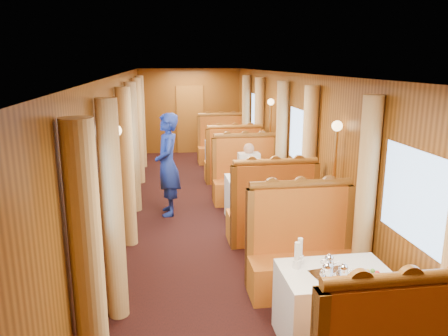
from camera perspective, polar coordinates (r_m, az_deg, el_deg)
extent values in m
cube|color=brown|center=(13.20, -4.44, 6.32)|extent=(0.80, 0.04, 2.00)
cube|color=white|center=(4.57, 14.22, -17.19)|extent=(1.05, 0.72, 0.75)
cylinder|color=brown|center=(3.23, 23.16, -13.13)|extent=(1.23, 0.10, 0.10)
cube|color=#A63912|center=(5.41, 10.25, -13.59)|extent=(1.30, 0.55, 0.45)
cube|color=#A63912|center=(5.35, 9.82, -6.60)|extent=(1.30, 0.12, 0.80)
cylinder|color=brown|center=(5.22, 10.01, -2.06)|extent=(1.23, 0.10, 0.10)
cube|color=white|center=(7.63, 4.33, -3.97)|extent=(1.05, 0.72, 0.75)
cube|color=#A63912|center=(6.81, 6.03, -7.56)|extent=(1.30, 0.55, 0.45)
cube|color=#A63912|center=(6.41, 6.64, -3.04)|extent=(1.30, 0.12, 0.80)
cylinder|color=brown|center=(6.30, 6.75, 0.79)|extent=(1.23, 0.10, 0.10)
cube|color=#A63912|center=(8.57, 2.95, -3.02)|extent=(1.30, 0.55, 0.45)
cube|color=#A63912|center=(8.61, 2.72, 1.37)|extent=(1.30, 0.12, 0.80)
cylinder|color=brown|center=(8.53, 2.76, 4.26)|extent=(1.23, 0.10, 0.10)
cube|color=white|center=(10.96, 0.41, 1.53)|extent=(1.05, 0.72, 0.75)
cube|color=#A63912|center=(10.09, 1.21, -0.43)|extent=(1.30, 0.55, 0.45)
cube|color=#A63912|center=(9.74, 1.43, 2.83)|extent=(1.30, 0.12, 0.80)
cylinder|color=brown|center=(9.67, 1.45, 5.39)|extent=(1.23, 0.10, 0.10)
cube|color=#A63912|center=(11.92, -0.28, 1.78)|extent=(1.30, 0.55, 0.45)
cube|color=#A63912|center=(12.01, -0.42, 4.91)|extent=(1.30, 0.12, 0.80)
cylinder|color=brown|center=(11.95, -0.42, 6.99)|extent=(1.23, 0.10, 0.10)
cube|color=silver|center=(4.30, 13.67, -13.38)|extent=(0.38, 0.32, 0.01)
cylinder|color=white|center=(4.38, 18.78, -13.22)|extent=(0.20, 0.20, 0.01)
cylinder|color=white|center=(4.36, 9.46, -12.26)|extent=(0.08, 0.08, 0.08)
cylinder|color=white|center=(4.30, 9.52, -10.67)|extent=(0.05, 0.05, 0.18)
cylinder|color=white|center=(4.46, 9.83, -11.66)|extent=(0.08, 0.08, 0.08)
cylinder|color=white|center=(4.40, 9.90, -10.10)|extent=(0.05, 0.05, 0.18)
cylinder|color=silver|center=(7.51, 4.60, -0.74)|extent=(0.06, 0.06, 0.14)
cylinder|color=silver|center=(10.86, 0.41, 3.80)|extent=(0.06, 0.06, 0.14)
cylinder|color=tan|center=(3.24, -17.18, -14.77)|extent=(0.22, 0.22, 2.35)
cylinder|color=tan|center=(4.66, -14.32, -5.67)|extent=(0.22, 0.22, 2.35)
cylinder|color=tan|center=(5.14, 18.00, -4.10)|extent=(0.22, 0.22, 2.35)
cylinder|color=tan|center=(6.52, -12.61, -0.05)|extent=(0.22, 0.22, 2.35)
cylinder|color=tan|center=(8.04, -11.82, 2.57)|extent=(0.22, 0.22, 2.35)
cylinder|color=tan|center=(6.87, 10.99, 0.73)|extent=(0.22, 0.22, 2.35)
cylinder|color=tan|center=(8.33, 7.52, 3.12)|extent=(0.22, 0.22, 2.35)
cylinder|color=tan|center=(9.95, -11.17, 4.70)|extent=(0.22, 0.22, 2.35)
cylinder|color=tan|center=(11.49, -10.80, 5.90)|extent=(0.22, 0.22, 2.35)
cylinder|color=tan|center=(10.18, 4.59, 5.12)|extent=(0.22, 0.22, 2.35)
cylinder|color=tan|center=(11.69, 2.91, 6.26)|extent=(0.22, 0.22, 2.35)
cylinder|color=#BF8C3F|center=(5.66, -13.38, -4.83)|extent=(0.04, 0.04, 1.85)
sphere|color=#FFD18C|center=(5.44, -13.94, 4.76)|extent=(0.14, 0.14, 0.14)
cylinder|color=#BF8C3F|center=(6.06, 14.03, -3.62)|extent=(0.04, 0.04, 1.85)
sphere|color=#FFD18C|center=(5.86, 14.56, 5.34)|extent=(0.14, 0.14, 0.14)
cylinder|color=#BF8C3F|center=(9.04, -11.51, 2.18)|extent=(0.04, 0.04, 1.85)
sphere|color=#FFD18C|center=(8.90, -11.80, 8.21)|extent=(0.14, 0.14, 0.14)
cylinder|color=#BF8C3F|center=(9.30, 5.99, 2.70)|extent=(0.04, 0.04, 1.85)
sphere|color=#FFD18C|center=(9.17, 6.14, 8.57)|extent=(0.14, 0.14, 0.14)
imported|color=navy|center=(7.79, -7.38, 0.44)|extent=(0.47, 0.69, 1.83)
cube|color=beige|center=(8.26, 3.23, 0.11)|extent=(0.40, 0.24, 0.55)
sphere|color=tan|center=(8.18, 3.27, 2.56)|extent=(0.20, 0.20, 0.20)
cube|color=beige|center=(8.15, 3.45, -1.74)|extent=(0.36, 0.30, 0.14)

